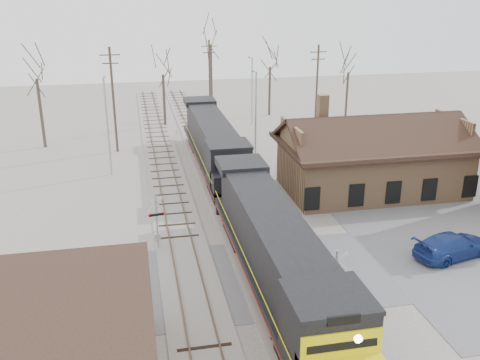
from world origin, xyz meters
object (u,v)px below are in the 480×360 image
object	(u,v)px
depot	(372,162)
parked_car	(453,245)
locomotive_trailing	(214,145)
locomotive_lead	(279,258)

from	to	relation	value
depot	parked_car	world-z (taller)	depot
locomotive_trailing	parked_car	distance (m)	22.89
parked_car	locomotive_lead	bearing A→B (deg)	87.67
locomotive_trailing	parked_car	world-z (taller)	locomotive_trailing
depot	locomotive_lead	bearing A→B (deg)	-129.51
locomotive_lead	depot	bearing A→B (deg)	50.49
locomotive_lead	locomotive_trailing	distance (m)	21.88
depot	locomotive_lead	size ratio (longest dim) A/B	0.70
depot	locomotive_trailing	bearing A→B (deg)	148.52
locomotive_trailing	parked_car	size ratio (longest dim) A/B	4.03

